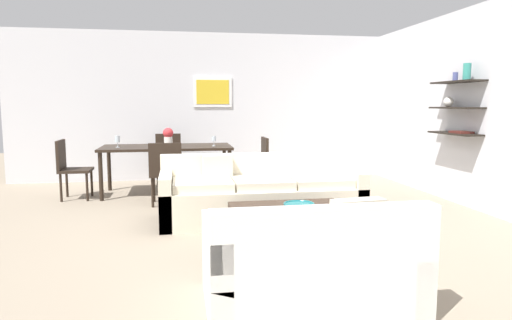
{
  "coord_description": "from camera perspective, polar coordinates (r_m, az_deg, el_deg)",
  "views": [
    {
      "loc": [
        -0.88,
        -5.01,
        1.4
      ],
      "look_at": [
        0.01,
        0.2,
        0.75
      ],
      "focal_mm": 31.91,
      "sensor_mm": 36.0,
      "label": 1
    }
  ],
  "objects": [
    {
      "name": "dining_chair_foot",
      "position": [
        6.39,
        -11.26,
        -1.17
      ],
      "size": [
        0.44,
        0.44,
        0.88
      ],
      "color": "black",
      "rests_on": "ground"
    },
    {
      "name": "wine_glass_left_near",
      "position": [
        7.16,
        -16.98,
        2.49
      ],
      "size": [
        0.08,
        0.08,
        0.18
      ],
      "color": "silver",
      "rests_on": "dining_table"
    },
    {
      "name": "coffee_table",
      "position": [
        4.51,
        4.55,
        -8.58
      ],
      "size": [
        1.16,
        0.94,
        0.38
      ],
      "color": "#38281E",
      "rests_on": "ground"
    },
    {
      "name": "dining_chair_left_near",
      "position": [
        7.23,
        -22.33,
        -0.63
      ],
      "size": [
        0.44,
        0.44,
        0.88
      ],
      "color": "black",
      "rests_on": "ground"
    },
    {
      "name": "wine_glass_right_near",
      "position": [
        7.13,
        -5.32,
        2.62
      ],
      "size": [
        0.07,
        0.07,
        0.15
      ],
      "color": "silver",
      "rests_on": "dining_table"
    },
    {
      "name": "decorative_bowl",
      "position": [
        4.44,
        5.41,
        -5.79
      ],
      "size": [
        0.3,
        0.3,
        0.07
      ],
      "color": "#19666B",
      "rests_on": "coffee_table"
    },
    {
      "name": "centerpiece_vase",
      "position": [
        7.2,
        -10.96,
        2.96
      ],
      "size": [
        0.16,
        0.16,
        0.29
      ],
      "color": "silver",
      "rests_on": "dining_table"
    },
    {
      "name": "candle_jar",
      "position": [
        4.4,
        8.48,
        -6.06
      ],
      "size": [
        0.08,
        0.08,
        0.06
      ],
      "primitive_type": "cylinder",
      "color": "silver",
      "rests_on": "coffee_table"
    },
    {
      "name": "sofa_beige",
      "position": [
        5.54,
        0.51,
        -4.52
      ],
      "size": [
        2.39,
        0.9,
        0.78
      ],
      "color": "beige",
      "rests_on": "ground"
    },
    {
      "name": "loveseat_white",
      "position": [
        3.26,
        6.78,
        -12.93
      ],
      "size": [
        1.43,
        0.9,
        0.78
      ],
      "color": "white",
      "rests_on": "ground"
    },
    {
      "name": "dining_table",
      "position": [
        7.24,
        -11.11,
        1.22
      ],
      "size": [
        2.0,
        0.94,
        0.75
      ],
      "color": "black",
      "rests_on": "ground"
    },
    {
      "name": "back_wall_unit",
      "position": [
        8.62,
        -1.84,
        6.7
      ],
      "size": [
        8.4,
        0.09,
        2.7
      ],
      "color": "silver",
      "rests_on": "ground"
    },
    {
      "name": "ground_plane",
      "position": [
        5.28,
        0.28,
        -8.38
      ],
      "size": [
        18.0,
        18.0,
        0.0
      ],
      "primitive_type": "plane",
      "color": "gray"
    },
    {
      "name": "dining_chair_right_near",
      "position": [
        7.15,
        0.22,
        -0.17
      ],
      "size": [
        0.44,
        0.44,
        0.88
      ],
      "color": "black",
      "rests_on": "ground"
    },
    {
      "name": "right_wall_shelf_unit",
      "position": [
        6.84,
        25.32,
        5.93
      ],
      "size": [
        0.34,
        8.2,
        2.7
      ],
      "color": "silver",
      "rests_on": "ground"
    },
    {
      "name": "wine_glass_head",
      "position": [
        7.63,
        -11.07,
        2.86
      ],
      "size": [
        0.08,
        0.08,
        0.16
      ],
      "color": "silver",
      "rests_on": "dining_table"
    },
    {
      "name": "dining_chair_head",
      "position": [
        8.13,
        -10.93,
        0.57
      ],
      "size": [
        0.44,
        0.44,
        0.88
      ],
      "color": "black",
      "rests_on": "ground"
    }
  ]
}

